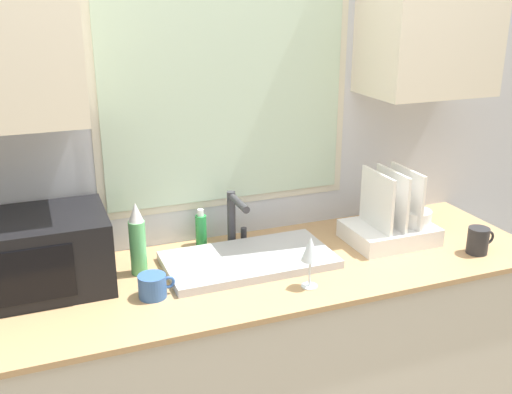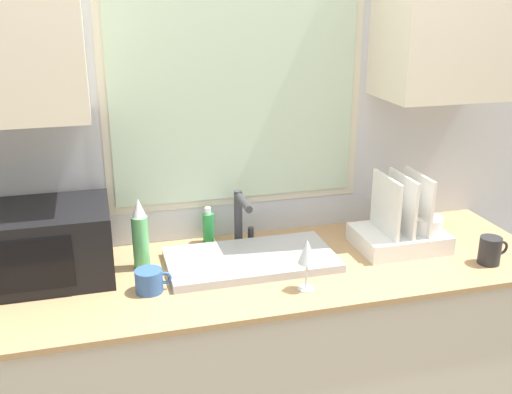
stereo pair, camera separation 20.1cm
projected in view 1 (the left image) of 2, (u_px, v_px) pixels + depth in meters
The scene contains 11 objects.
countertop at pixel (257, 377), 2.30m from camera, with size 2.14×0.67×0.94m.
wall_back at pixel (227, 117), 2.26m from camera, with size 6.00×0.38×2.60m.
sink_basin at pixel (249, 260), 2.17m from camera, with size 0.61×0.32×0.03m.
faucet at pixel (235, 215), 2.27m from camera, with size 0.08×0.18×0.22m.
microwave at pixel (31, 254), 1.95m from camera, with size 0.50×0.34×0.25m.
dish_rack at pixel (392, 224), 2.34m from camera, with size 0.33×0.25×0.29m.
spray_bottle at pixel (138, 240), 2.06m from camera, with size 0.06×0.06×0.26m.
soap_bottle at pixel (201, 229), 2.31m from camera, with size 0.04×0.04×0.15m.
mug_near_sink at pixel (153, 286), 1.93m from camera, with size 0.12×0.09×0.08m.
wine_glass at pixel (310, 251), 1.96m from camera, with size 0.06×0.06×0.18m.
mug_by_rack at pixel (478, 240), 2.24m from camera, with size 0.11×0.08×0.10m.
Camera 1 is at (-0.71, -1.48, 1.89)m, focal length 42.00 mm.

